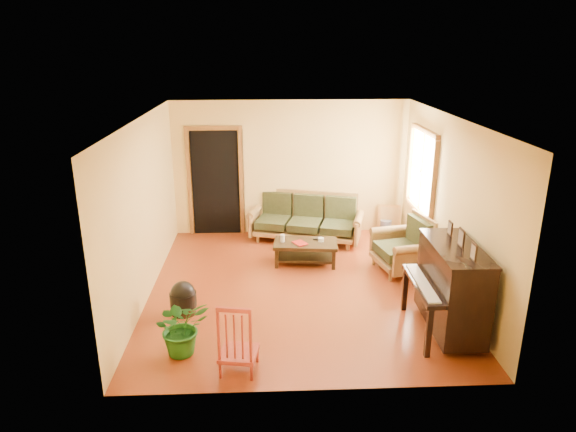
{
  "coord_description": "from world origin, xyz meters",
  "views": [
    {
      "loc": [
        -0.49,
        -7.18,
        3.59
      ],
      "look_at": [
        -0.15,
        0.2,
        1.1
      ],
      "focal_mm": 32.0,
      "sensor_mm": 36.0,
      "label": 1
    }
  ],
  "objects_px": {
    "armchair": "(401,244)",
    "potted_plant": "(182,326)",
    "sofa": "(306,218)",
    "red_chair": "(238,336)",
    "piano": "(452,290)",
    "ceramic_crock": "(386,227)",
    "coffee_table": "(305,253)",
    "footstool": "(183,301)"
  },
  "relations": [
    {
      "from": "armchair",
      "to": "ceramic_crock",
      "type": "distance_m",
      "value": 1.79
    },
    {
      "from": "piano",
      "to": "armchair",
      "type": "bearing_deg",
      "value": 95.61
    },
    {
      "from": "coffee_table",
      "to": "footstool",
      "type": "relative_size",
      "value": 2.88
    },
    {
      "from": "armchair",
      "to": "potted_plant",
      "type": "distance_m",
      "value": 3.95
    },
    {
      "from": "footstool",
      "to": "piano",
      "type": "bearing_deg",
      "value": -10.13
    },
    {
      "from": "sofa",
      "to": "piano",
      "type": "height_order",
      "value": "piano"
    },
    {
      "from": "footstool",
      "to": "armchair",
      "type": "bearing_deg",
      "value": 20.64
    },
    {
      "from": "footstool",
      "to": "red_chair",
      "type": "height_order",
      "value": "red_chair"
    },
    {
      "from": "armchair",
      "to": "footstool",
      "type": "xyz_separation_m",
      "value": [
        -3.38,
        -1.27,
        -0.29
      ]
    },
    {
      "from": "coffee_table",
      "to": "potted_plant",
      "type": "distance_m",
      "value": 3.13
    },
    {
      "from": "red_chair",
      "to": "ceramic_crock",
      "type": "bearing_deg",
      "value": 68.1
    },
    {
      "from": "footstool",
      "to": "potted_plant",
      "type": "relative_size",
      "value": 0.52
    },
    {
      "from": "potted_plant",
      "to": "ceramic_crock",
      "type": "bearing_deg",
      "value": 49.62
    },
    {
      "from": "coffee_table",
      "to": "armchair",
      "type": "bearing_deg",
      "value": -13.37
    },
    {
      "from": "sofa",
      "to": "footstool",
      "type": "distance_m",
      "value": 3.34
    },
    {
      "from": "sofa",
      "to": "potted_plant",
      "type": "height_order",
      "value": "sofa"
    },
    {
      "from": "red_chair",
      "to": "ceramic_crock",
      "type": "xyz_separation_m",
      "value": [
        2.71,
        4.39,
        -0.31
      ]
    },
    {
      "from": "red_chair",
      "to": "ceramic_crock",
      "type": "distance_m",
      "value": 5.16
    },
    {
      "from": "coffee_table",
      "to": "piano",
      "type": "distance_m",
      "value": 2.87
    },
    {
      "from": "potted_plant",
      "to": "armchair",
      "type": "bearing_deg",
      "value": 34.78
    },
    {
      "from": "piano",
      "to": "ceramic_crock",
      "type": "relative_size",
      "value": 4.87
    },
    {
      "from": "footstool",
      "to": "potted_plant",
      "type": "bearing_deg",
      "value": -82.01
    },
    {
      "from": "sofa",
      "to": "coffee_table",
      "type": "height_order",
      "value": "sofa"
    },
    {
      "from": "footstool",
      "to": "red_chair",
      "type": "distance_m",
      "value": 1.62
    },
    {
      "from": "piano",
      "to": "footstool",
      "type": "distance_m",
      "value": 3.62
    },
    {
      "from": "piano",
      "to": "sofa",
      "type": "bearing_deg",
      "value": 116.78
    },
    {
      "from": "piano",
      "to": "ceramic_crock",
      "type": "xyz_separation_m",
      "value": [
        0.01,
        3.66,
        -0.46
      ]
    },
    {
      "from": "sofa",
      "to": "piano",
      "type": "xyz_separation_m",
      "value": [
        1.62,
        -3.35,
        0.15
      ]
    },
    {
      "from": "footstool",
      "to": "potted_plant",
      "type": "distance_m",
      "value": 1.01
    },
    {
      "from": "piano",
      "to": "footstool",
      "type": "relative_size",
      "value": 3.63
    },
    {
      "from": "armchair",
      "to": "piano",
      "type": "relative_size",
      "value": 0.69
    },
    {
      "from": "red_chair",
      "to": "armchair",
      "type": "bearing_deg",
      "value": 55.76
    },
    {
      "from": "sofa",
      "to": "potted_plant",
      "type": "xyz_separation_m",
      "value": [
        -1.78,
        -3.7,
        -0.09
      ]
    },
    {
      "from": "piano",
      "to": "red_chair",
      "type": "bearing_deg",
      "value": -163.86
    },
    {
      "from": "ceramic_crock",
      "to": "potted_plant",
      "type": "height_order",
      "value": "potted_plant"
    },
    {
      "from": "ceramic_crock",
      "to": "footstool",
      "type": "bearing_deg",
      "value": -139.52
    },
    {
      "from": "armchair",
      "to": "ceramic_crock",
      "type": "bearing_deg",
      "value": 72.48
    },
    {
      "from": "footstool",
      "to": "ceramic_crock",
      "type": "distance_m",
      "value": 4.66
    },
    {
      "from": "sofa",
      "to": "red_chair",
      "type": "relative_size",
      "value": 2.32
    },
    {
      "from": "piano",
      "to": "footstool",
      "type": "xyz_separation_m",
      "value": [
        -3.54,
        0.63,
        -0.42
      ]
    },
    {
      "from": "armchair",
      "to": "potted_plant",
      "type": "relative_size",
      "value": 1.3
    },
    {
      "from": "coffee_table",
      "to": "red_chair",
      "type": "height_order",
      "value": "red_chair"
    }
  ]
}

